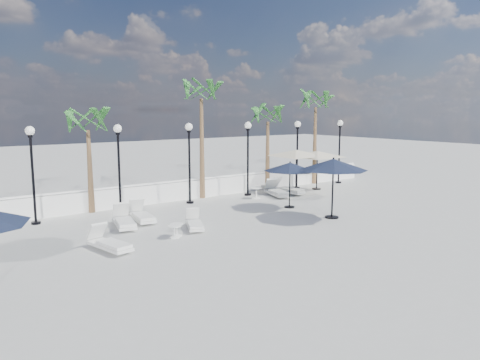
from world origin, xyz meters
TOP-DOWN VIEW (x-y plane):
  - ground at (0.00, 0.00)m, footprint 100.00×100.00m
  - balustrade at (0.00, 7.50)m, footprint 26.00×0.30m
  - lamppost_1 at (-7.00, 6.50)m, footprint 0.36×0.36m
  - lamppost_2 at (-3.50, 6.50)m, footprint 0.36×0.36m
  - lamppost_3 at (0.00, 6.50)m, footprint 0.36×0.36m
  - lamppost_4 at (3.50, 6.50)m, footprint 0.36×0.36m
  - lamppost_5 at (7.00, 6.50)m, footprint 0.36×0.36m
  - lamppost_6 at (10.50, 6.50)m, footprint 0.36×0.36m
  - palm_1 at (-4.50, 7.30)m, footprint 2.60×2.60m
  - palm_2 at (1.20, 7.30)m, footprint 2.60×2.60m
  - palm_3 at (5.50, 7.30)m, footprint 2.60×2.60m
  - palm_4 at (9.20, 7.30)m, footprint 2.60×2.60m
  - lounger_0 at (-5.96, 1.42)m, footprint 0.95×1.95m
  - lounger_2 at (-4.41, 3.93)m, footprint 1.12×2.11m
  - lounger_3 at (-2.36, 2.14)m, footprint 1.18×1.75m
  - lounger_4 at (-3.46, 4.43)m, footprint 0.93×2.05m
  - lounger_5 at (4.55, 5.41)m, footprint 1.22×2.09m
  - lounger_6 at (5.43, 5.60)m, footprint 0.94×2.10m
  - side_table_0 at (-3.59, 1.46)m, footprint 0.46×0.46m
  - side_table_1 at (-3.39, 1.64)m, footprint 0.46×0.46m
  - side_table_2 at (3.34, 5.58)m, footprint 0.56×0.56m
  - parasol_navy_mid at (3.17, 0.31)m, footprint 2.82×2.82m
  - parasol_navy_right at (3.17, 2.91)m, footprint 2.38×2.38m
  - parasol_cream_sq_a at (6.66, 6.20)m, footprint 4.94×4.94m
  - parasol_cream_sq_b at (7.77, 5.68)m, footprint 4.67×4.67m

SIDE VIEW (x-z plane):
  - ground at x=0.00m, z-range 0.00..0.00m
  - lounger_3 at x=-2.36m, z-range -0.10..0.52m
  - lounger_0 at x=-5.96m, z-range -0.12..0.59m
  - lounger_4 at x=-3.46m, z-range -0.12..0.62m
  - lounger_5 at x=4.55m, z-range -0.12..0.62m
  - lounger_2 at x=-4.41m, z-range -0.12..0.63m
  - lounger_6 at x=5.43m, z-range -0.12..0.63m
  - side_table_0 at x=-3.59m, z-range 0.05..0.49m
  - side_table_1 at x=-3.39m, z-range 0.05..0.50m
  - side_table_2 at x=3.34m, z-range 0.06..0.60m
  - balustrade at x=0.00m, z-range -0.04..0.97m
  - parasol_navy_right at x=3.17m, z-range 0.81..2.94m
  - parasol_cream_sq_b at x=7.77m, z-range 0.99..3.33m
  - parasol_navy_mid at x=3.17m, z-range 0.96..3.49m
  - parasol_cream_sq_a at x=6.66m, z-range 1.03..3.46m
  - lamppost_1 at x=-7.00m, z-range 0.57..4.41m
  - lamppost_2 at x=-3.50m, z-range 0.57..4.41m
  - lamppost_3 at x=0.00m, z-range 0.57..4.41m
  - lamppost_4 at x=3.50m, z-range 0.57..4.41m
  - lamppost_5 at x=7.00m, z-range 0.57..4.41m
  - lamppost_6 at x=10.50m, z-range 0.57..4.41m
  - palm_1 at x=-4.50m, z-range 1.40..6.10m
  - palm_3 at x=5.50m, z-range 1.50..6.40m
  - palm_4 at x=9.20m, z-range 1.88..7.58m
  - palm_2 at x=1.20m, z-range 2.07..8.17m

